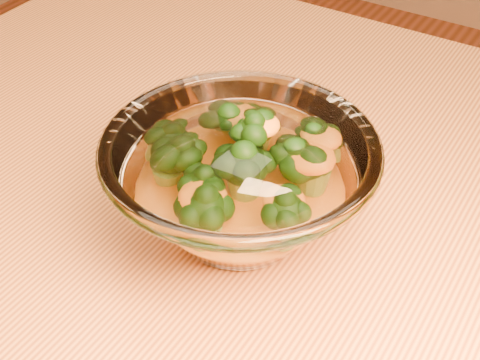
% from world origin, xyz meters
% --- Properties ---
extents(table, '(1.20, 0.80, 0.75)m').
position_xyz_m(table, '(0.00, 0.00, 0.65)').
color(table, '#CA7F3C').
rests_on(table, ground).
extents(glass_bowl, '(0.22, 0.22, 0.10)m').
position_xyz_m(glass_bowl, '(-0.11, -0.03, 0.80)').
color(glass_bowl, white).
rests_on(glass_bowl, table).
extents(cheese_sauce, '(0.12, 0.12, 0.03)m').
position_xyz_m(cheese_sauce, '(-0.11, -0.03, 0.78)').
color(cheese_sauce, orange).
rests_on(cheese_sauce, glass_bowl).
extents(broccoli_heap, '(0.16, 0.16, 0.07)m').
position_xyz_m(broccoli_heap, '(-0.11, -0.02, 0.82)').
color(broccoli_heap, black).
rests_on(broccoli_heap, cheese_sauce).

